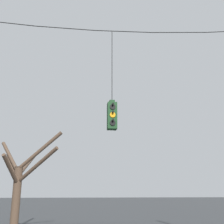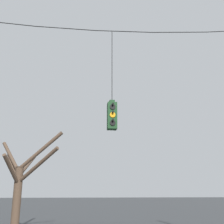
% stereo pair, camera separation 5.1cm
% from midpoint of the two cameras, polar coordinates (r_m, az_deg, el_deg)
% --- Properties ---
extents(span_wire, '(16.19, 0.03, 0.62)m').
position_cam_midpoint_polar(span_wire, '(11.62, -9.39, 17.25)').
color(span_wire, black).
extents(traffic_light_over_intersection, '(0.34, 0.46, 3.98)m').
position_cam_midpoint_polar(traffic_light_over_intersection, '(10.18, -0.14, -0.59)').
color(traffic_light_over_intersection, '#143819').
extents(bare_tree, '(3.86, 4.93, 5.50)m').
position_cam_midpoint_polar(bare_tree, '(17.05, -18.22, -13.12)').
color(bare_tree, brown).
rests_on(bare_tree, ground_plane).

